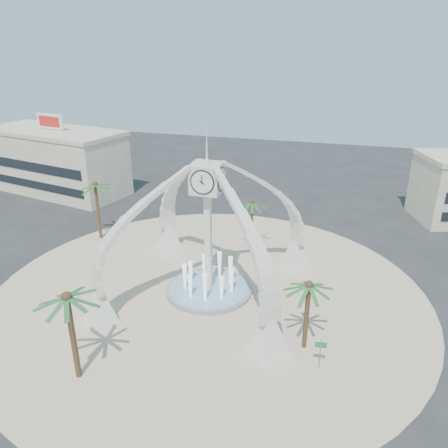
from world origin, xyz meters
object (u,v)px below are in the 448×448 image
(palm_south, at_px, (67,298))
(palm_north, at_px, (252,203))
(fountain, at_px, (209,289))
(palm_east, at_px, (309,286))
(street_sign, at_px, (321,348))
(clock_tower, at_px, (208,228))
(palm_west, at_px, (95,185))

(palm_south, bearing_deg, palm_north, 73.76)
(palm_south, bearing_deg, fountain, 68.76)
(palm_east, xyz_separation_m, street_sign, (1.31, -2.03, -3.68))
(palm_north, bearing_deg, palm_east, -63.21)
(clock_tower, xyz_separation_m, street_sign, (10.82, -7.59, -4.76))
(fountain, relative_size, palm_south, 1.10)
(palm_east, relative_size, street_sign, 2.56)
(clock_tower, relative_size, fountain, 2.24)
(palm_south, distance_m, street_sign, 17.56)
(palm_east, bearing_deg, clock_tower, 149.71)
(palm_east, height_order, palm_south, palm_south)
(palm_east, height_order, street_sign, palm_east)
(fountain, distance_m, palm_east, 12.15)
(clock_tower, distance_m, street_sign, 14.05)
(palm_north, height_order, street_sign, palm_north)
(clock_tower, height_order, street_sign, clock_tower)
(fountain, bearing_deg, palm_north, 80.73)
(clock_tower, distance_m, palm_west, 18.00)
(clock_tower, height_order, palm_east, clock_tower)
(palm_south, bearing_deg, clock_tower, 68.76)
(fountain, height_order, palm_west, palm_west)
(fountain, distance_m, palm_south, 15.44)
(palm_west, bearing_deg, palm_south, -62.36)
(clock_tower, relative_size, street_sign, 7.41)
(palm_west, xyz_separation_m, palm_south, (11.05, -21.10, -0.23))
(fountain, xyz_separation_m, palm_south, (-5.14, -13.23, 6.08))
(fountain, height_order, street_sign, fountain)
(fountain, relative_size, palm_north, 1.27)
(palm_west, bearing_deg, street_sign, -29.77)
(street_sign, bearing_deg, palm_south, -165.69)
(clock_tower, distance_m, palm_east, 11.07)
(clock_tower, distance_m, palm_north, 10.22)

